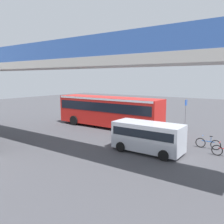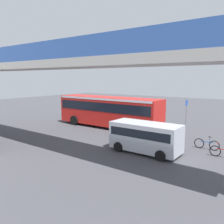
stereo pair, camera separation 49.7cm
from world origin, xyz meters
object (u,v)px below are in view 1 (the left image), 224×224
parked_van (148,135)px  pedestrian (92,109)px  traffic_sign (186,108)px  city_bus (108,109)px  bicycle_blue (208,144)px

parked_van → pedestrian: (13.26, -9.75, -0.30)m
parked_van → pedestrian: 16.46m
parked_van → traffic_sign: 10.44m
city_bus → bicycle_blue: (-10.30, 1.86, -1.51)m
parked_van → traffic_sign: size_ratio=1.71×
parked_van → pedestrian: parked_van is taller
pedestrian → traffic_sign: bearing=-177.1°
parked_van → pedestrian: size_ratio=2.68×
pedestrian → parked_van: bearing=143.7°
city_bus → parked_van: bearing=144.3°
bicycle_blue → traffic_sign: size_ratio=0.63×
city_bus → pedestrian: 7.82m
bicycle_blue → pedestrian: 17.75m
bicycle_blue → traffic_sign: 8.32m
parked_van → traffic_sign: traffic_sign is taller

